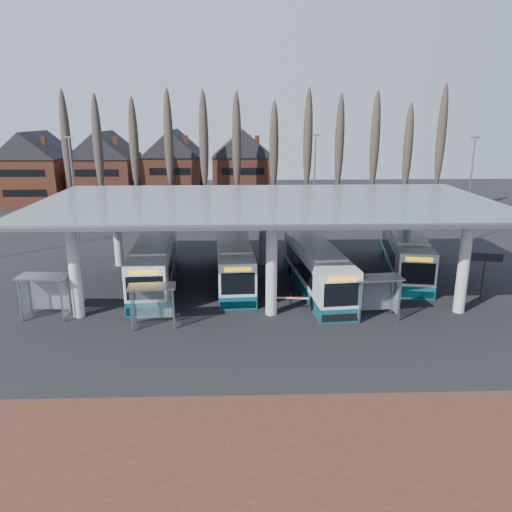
{
  "coord_description": "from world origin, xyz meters",
  "views": [
    {
      "loc": [
        -1.9,
        -26.76,
        12.13
      ],
      "look_at": [
        -0.81,
        7.0,
        2.54
      ],
      "focal_mm": 35.0,
      "sensor_mm": 36.0,
      "label": 1
    }
  ],
  "objects_px": {
    "shelter_1": "(153,296)",
    "shelter_0": "(45,286)",
    "bus_1": "(234,262)",
    "bus_3": "(405,254)",
    "bus_2": "(317,269)",
    "bus_0": "(155,264)",
    "shelter_2": "(376,288)"
  },
  "relations": [
    {
      "from": "bus_3",
      "to": "shelter_1",
      "type": "height_order",
      "value": "bus_3"
    },
    {
      "from": "shelter_0",
      "to": "bus_2",
      "type": "bearing_deg",
      "value": 17.31
    },
    {
      "from": "bus_2",
      "to": "bus_0",
      "type": "bearing_deg",
      "value": 166.53
    },
    {
      "from": "bus_3",
      "to": "shelter_1",
      "type": "relative_size",
      "value": 4.27
    },
    {
      "from": "bus_1",
      "to": "shelter_0",
      "type": "height_order",
      "value": "bus_1"
    },
    {
      "from": "shelter_1",
      "to": "bus_1",
      "type": "bearing_deg",
      "value": 54.49
    },
    {
      "from": "bus_2",
      "to": "shelter_1",
      "type": "distance_m",
      "value": 12.14
    },
    {
      "from": "bus_0",
      "to": "bus_1",
      "type": "xyz_separation_m",
      "value": [
        5.8,
        0.61,
        -0.08
      ]
    },
    {
      "from": "shelter_0",
      "to": "shelter_2",
      "type": "xyz_separation_m",
      "value": [
        20.28,
        -0.79,
        -0.03
      ]
    },
    {
      "from": "bus_2",
      "to": "bus_3",
      "type": "relative_size",
      "value": 0.98
    },
    {
      "from": "bus_1",
      "to": "bus_2",
      "type": "relative_size",
      "value": 0.97
    },
    {
      "from": "bus_2",
      "to": "shelter_2",
      "type": "bearing_deg",
      "value": -66.67
    },
    {
      "from": "bus_2",
      "to": "shelter_0",
      "type": "height_order",
      "value": "bus_2"
    },
    {
      "from": "bus_1",
      "to": "shelter_0",
      "type": "distance_m",
      "value": 13.25
    },
    {
      "from": "shelter_2",
      "to": "shelter_0",
      "type": "bearing_deg",
      "value": 171.32
    },
    {
      "from": "bus_1",
      "to": "bus_3",
      "type": "relative_size",
      "value": 0.96
    },
    {
      "from": "bus_2",
      "to": "shelter_1",
      "type": "xyz_separation_m",
      "value": [
        -10.6,
        -5.92,
        0.3
      ]
    },
    {
      "from": "shelter_0",
      "to": "shelter_2",
      "type": "distance_m",
      "value": 20.29
    },
    {
      "from": "shelter_1",
      "to": "shelter_2",
      "type": "height_order",
      "value": "shelter_2"
    },
    {
      "from": "bus_1",
      "to": "bus_2",
      "type": "bearing_deg",
      "value": -23.69
    },
    {
      "from": "bus_2",
      "to": "bus_3",
      "type": "distance_m",
      "value": 8.49
    },
    {
      "from": "bus_0",
      "to": "bus_1",
      "type": "relative_size",
      "value": 1.06
    },
    {
      "from": "bus_0",
      "to": "shelter_0",
      "type": "distance_m",
      "value": 8.25
    },
    {
      "from": "shelter_0",
      "to": "shelter_1",
      "type": "xyz_separation_m",
      "value": [
        6.82,
        -1.56,
        -0.14
      ]
    },
    {
      "from": "bus_2",
      "to": "bus_1",
      "type": "bearing_deg",
      "value": 153.85
    },
    {
      "from": "bus_2",
      "to": "bus_3",
      "type": "xyz_separation_m",
      "value": [
        7.56,
        3.85,
        0.02
      ]
    },
    {
      "from": "shelter_1",
      "to": "bus_3",
      "type": "bearing_deg",
      "value": 22.74
    },
    {
      "from": "bus_0",
      "to": "bus_2",
      "type": "bearing_deg",
      "value": -11.56
    },
    {
      "from": "shelter_1",
      "to": "shelter_0",
      "type": "bearing_deg",
      "value": 161.59
    },
    {
      "from": "bus_2",
      "to": "shelter_2",
      "type": "height_order",
      "value": "bus_2"
    },
    {
      "from": "bus_1",
      "to": "shelter_2",
      "type": "bearing_deg",
      "value": -43.21
    },
    {
      "from": "bus_3",
      "to": "shelter_0",
      "type": "distance_m",
      "value": 26.3
    }
  ]
}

